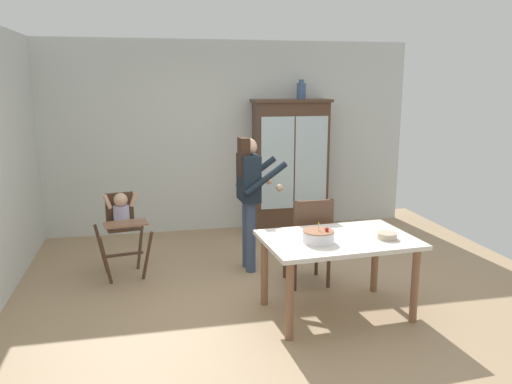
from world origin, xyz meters
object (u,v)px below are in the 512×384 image
ceramic_vase (301,91)px  china_cabinet (290,165)px  adult_person (249,187)px  birthday_cake (318,236)px  high_chair_with_toddler (122,219)px  dining_table (338,248)px  dining_chair_far_side (310,236)px  serving_bowl (387,236)px

ceramic_vase → china_cabinet: bearing=-178.6°
ceramic_vase → adult_person: 2.11m
china_cabinet → birthday_cake: (-0.57, -2.89, -0.16)m
adult_person → high_chair_with_toddler: bearing=83.2°
china_cabinet → adult_person: size_ratio=1.23×
birthday_cake → china_cabinet: bearing=78.9°
ceramic_vase → birthday_cake: size_ratio=0.96×
dining_table → dining_chair_far_side: 0.67m
high_chair_with_toddler → birthday_cake: size_ratio=3.39×
ceramic_vase → serving_bowl: size_ratio=1.50×
dining_table → birthday_cake: bearing=-157.1°
dining_table → birthday_cake: birthday_cake is taller
adult_person → birthday_cake: (0.34, -1.39, -0.17)m
ceramic_vase → high_chair_with_toddler: 3.15m
ceramic_vase → high_chair_with_toddler: ceramic_vase is taller
ceramic_vase → serving_bowl: ceramic_vase is taller
ceramic_vase → high_chair_with_toddler: bearing=-150.1°
ceramic_vase → dining_chair_far_side: size_ratio=0.28×
china_cabinet → dining_chair_far_side: 2.20m
high_chair_with_toddler → dining_table: bearing=-45.1°
high_chair_with_toddler → serving_bowl: 2.83m
high_chair_with_toddler → dining_table: 2.41m
ceramic_vase → dining_chair_far_side: (-0.54, -2.13, -1.45)m
ceramic_vase → dining_chair_far_side: 2.63m
dining_chair_far_side → birthday_cake: bearing=75.9°
ceramic_vase → adult_person: size_ratio=0.18×
ceramic_vase → dining_table: ceramic_vase is taller
ceramic_vase → birthday_cake: (-0.71, -2.89, -1.21)m
high_chair_with_toddler → dining_chair_far_side: size_ratio=0.99×
china_cabinet → dining_chair_far_side: size_ratio=1.97×
china_cabinet → dining_table: china_cabinet is taller
birthday_cake → dining_chair_far_side: size_ratio=0.29×
ceramic_vase → dining_table: bearing=-99.9°
high_chair_with_toddler → dining_table: (1.98, -1.38, -0.01)m
high_chair_with_toddler → dining_chair_far_side: dining_chair_far_side is taller
ceramic_vase → adult_person: bearing=-125.1°
dining_table → dining_chair_far_side: dining_chair_far_side is taller
ceramic_vase → dining_chair_far_side: ceramic_vase is taller
china_cabinet → serving_bowl: (0.08, -2.92, -0.18)m
dining_table → dining_chair_far_side: (-0.05, 0.67, -0.08)m
serving_bowl → dining_chair_far_side: bearing=120.6°
birthday_cake → dining_chair_far_side: dining_chair_far_side is taller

